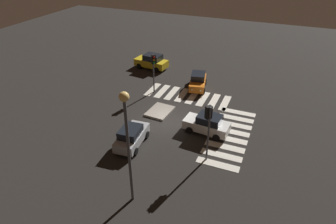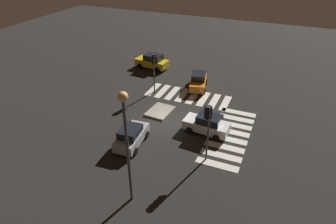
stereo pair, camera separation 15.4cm
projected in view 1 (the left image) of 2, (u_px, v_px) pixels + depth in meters
The scene contains 11 objects.
ground_plane at pixel (168, 121), 26.64m from camera, with size 80.00×80.00×0.00m, color black.
traffic_island at pixel (160, 111), 28.03m from camera, with size 2.84×2.22×0.18m.
car_orange at pixel (198, 81), 32.13m from camera, with size 4.00×2.38×1.65m.
car_silver at pixel (132, 136), 23.30m from camera, with size 3.88×2.00×1.65m.
car_white at pixel (207, 124), 24.77m from camera, with size 2.08×3.99×1.69m.
car_yellow at pixel (152, 62), 36.93m from camera, with size 2.32×4.33×1.82m.
traffic_light_north at pixel (154, 64), 29.93m from camera, with size 0.53×0.54×4.26m.
traffic_light_south at pixel (208, 120), 20.48m from camera, with size 0.54×0.53×4.52m.
street_lamp at pixel (127, 132), 16.10m from camera, with size 0.56×0.56×7.69m.
crosswalk_near at pixel (229, 135), 24.80m from camera, with size 8.75×3.20×0.02m.
crosswalk_side at pixel (187, 96), 30.87m from camera, with size 3.20×8.75×0.02m.
Camera 1 is at (-20.71, -8.52, 14.46)m, focal length 31.36 mm.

